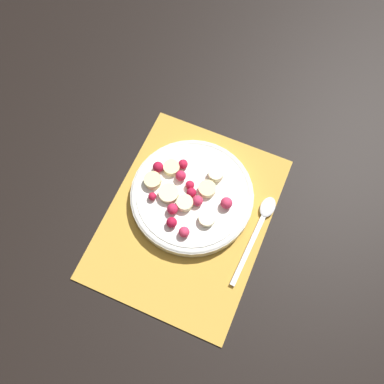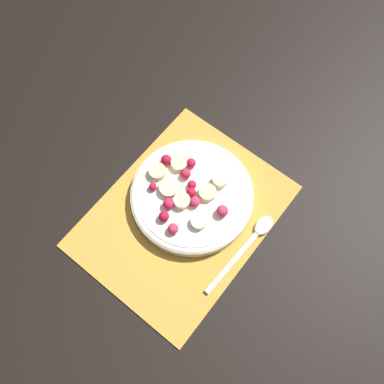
# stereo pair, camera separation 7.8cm
# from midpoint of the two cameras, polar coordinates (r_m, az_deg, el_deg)

# --- Properties ---
(ground_plane) EXTENTS (3.00, 3.00, 0.00)m
(ground_plane) POSITION_cam_midpoint_polar(r_m,az_deg,el_deg) (0.80, -3.34, -3.77)
(ground_plane) COLOR black
(placemat) EXTENTS (0.38, 0.29, 0.01)m
(placemat) POSITION_cam_midpoint_polar(r_m,az_deg,el_deg) (0.80, -3.35, -3.70)
(placemat) COLOR gold
(placemat) RESTS_ON ground_plane
(fruit_bowl) EXTENTS (0.23, 0.23, 0.05)m
(fruit_bowl) POSITION_cam_midpoint_polar(r_m,az_deg,el_deg) (0.79, -2.87, -0.77)
(fruit_bowl) COLOR silver
(fruit_bowl) RESTS_ON placemat
(spoon) EXTENTS (0.18, 0.03, 0.01)m
(spoon) POSITION_cam_midpoint_polar(r_m,az_deg,el_deg) (0.79, 6.44, -4.32)
(spoon) COLOR silver
(spoon) RESTS_ON placemat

